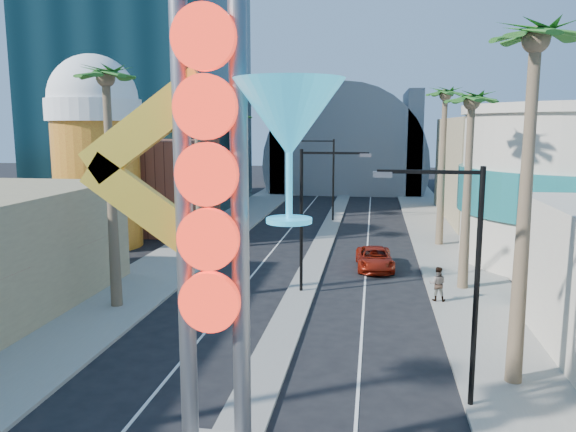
# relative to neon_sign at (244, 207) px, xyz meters

# --- Properties ---
(sidewalk_west) EXTENTS (5.00, 100.00, 0.15)m
(sidewalk_west) POSITION_rel_neon_sign_xyz_m (-10.32, 32.04, -7.23)
(sidewalk_west) COLOR gray
(sidewalk_west) RESTS_ON ground
(sidewalk_east) EXTENTS (5.00, 100.00, 0.15)m
(sidewalk_east) POSITION_rel_neon_sign_xyz_m (8.68, 32.04, -7.23)
(sidewalk_east) COLOR gray
(sidewalk_east) RESTS_ON ground
(median) EXTENTS (1.60, 84.00, 0.15)m
(median) POSITION_rel_neon_sign_xyz_m (-0.82, 35.04, -7.23)
(median) COLOR gray
(median) RESTS_ON ground
(brick_filler_west) EXTENTS (10.00, 10.00, 8.00)m
(brick_filler_west) POSITION_rel_neon_sign_xyz_m (-16.82, 35.04, -3.31)
(brick_filler_west) COLOR brown
(brick_filler_west) RESTS_ON ground
(filler_east) EXTENTS (10.00, 20.00, 10.00)m
(filler_east) POSITION_rel_neon_sign_xyz_m (15.18, 45.04, -2.31)
(filler_east) COLOR #92815E
(filler_east) RESTS_ON ground
(beer_mug) EXTENTS (7.00, 7.00, 14.50)m
(beer_mug) POSITION_rel_neon_sign_xyz_m (-17.82, 27.04, 0.54)
(beer_mug) COLOR #B54818
(beer_mug) RESTS_ON ground
(canopy) EXTENTS (22.00, 16.00, 22.00)m
(canopy) POSITION_rel_neon_sign_xyz_m (-0.82, 69.04, -3.00)
(canopy) COLOR slate
(canopy) RESTS_ON ground
(neon_sign) EXTENTS (6.53, 2.60, 12.55)m
(neon_sign) POSITION_rel_neon_sign_xyz_m (0.00, 0.00, 0.00)
(neon_sign) COLOR gray
(neon_sign) RESTS_ON ground
(streetlight_0) EXTENTS (3.79, 0.25, 8.00)m
(streetlight_0) POSITION_rel_neon_sign_xyz_m (-0.27, 17.04, -2.43)
(streetlight_0) COLOR black
(streetlight_0) RESTS_ON ground
(streetlight_1) EXTENTS (3.79, 0.25, 8.00)m
(streetlight_1) POSITION_rel_neon_sign_xyz_m (-1.36, 41.04, -2.43)
(streetlight_1) COLOR black
(streetlight_1) RESTS_ON ground
(streetlight_2) EXTENTS (3.45, 0.25, 8.00)m
(streetlight_2) POSITION_rel_neon_sign_xyz_m (5.91, 5.04, -2.47)
(streetlight_2) COLOR black
(streetlight_2) RESTS_ON ground
(palm_1) EXTENTS (2.40, 2.40, 12.70)m
(palm_1) POSITION_rel_neon_sign_xyz_m (-9.82, 13.04, 3.52)
(palm_1) COLOR brown
(palm_1) RESTS_ON ground
(palm_2) EXTENTS (2.40, 2.40, 11.20)m
(palm_2) POSITION_rel_neon_sign_xyz_m (-9.82, 27.04, 2.17)
(palm_2) COLOR brown
(palm_2) RESTS_ON ground
(palm_3) EXTENTS (2.40, 2.40, 11.20)m
(palm_3) POSITION_rel_neon_sign_xyz_m (-9.82, 39.04, 2.17)
(palm_3) COLOR brown
(palm_3) RESTS_ON ground
(palm_5) EXTENTS (2.40, 2.40, 13.20)m
(palm_5) POSITION_rel_neon_sign_xyz_m (8.18, 7.04, 3.96)
(palm_5) COLOR brown
(palm_5) RESTS_ON ground
(palm_6) EXTENTS (2.40, 2.40, 11.70)m
(palm_6) POSITION_rel_neon_sign_xyz_m (8.18, 19.04, 2.62)
(palm_6) COLOR brown
(palm_6) RESTS_ON ground
(palm_7) EXTENTS (2.40, 2.40, 12.70)m
(palm_7) POSITION_rel_neon_sign_xyz_m (8.18, 31.04, 3.52)
(palm_7) COLOR brown
(palm_7) RESTS_ON ground
(red_pickup) EXTENTS (2.65, 5.13, 1.38)m
(red_pickup) POSITION_rel_neon_sign_xyz_m (3.24, 23.10, -6.62)
(red_pickup) COLOR maroon
(red_pickup) RESTS_ON ground
(pedestrian_b) EXTENTS (0.93, 0.75, 1.82)m
(pedestrian_b) POSITION_rel_neon_sign_xyz_m (6.48, 16.31, -6.25)
(pedestrian_b) COLOR gray
(pedestrian_b) RESTS_ON sidewalk_east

